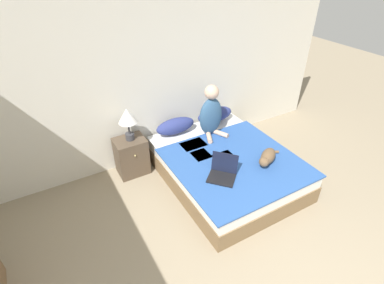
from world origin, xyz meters
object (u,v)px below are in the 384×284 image
pillow_far (215,115)px  pillow_near (175,126)px  laptop_open (223,173)px  table_lamp (127,118)px  person_sitting (211,113)px  bed (226,167)px  nightstand (132,156)px  cat_tabby (267,157)px

pillow_far → pillow_near: bearing=180.0°
pillow_near → laptop_open: bearing=-88.2°
pillow_far → table_lamp: table_lamp is taller
person_sitting → table_lamp: 1.21m
pillow_near → person_sitting: bearing=-32.0°
pillow_far → laptop_open: laptop_open is taller
bed → pillow_far: bearing=67.3°
laptop_open → bed: bearing=95.4°
bed → pillow_near: pillow_near is taller
nightstand → pillow_near: bearing=2.3°
person_sitting → laptop_open: size_ratio=1.73×
pillow_near → nightstand: 0.80m
bed → table_lamp: bearing=142.4°
bed → nightstand: bearing=143.1°
bed → pillow_near: bearing=112.6°
cat_tabby → table_lamp: 1.94m
nightstand → table_lamp: 0.63m
table_lamp → laptop_open: bearing=-57.3°
pillow_near → cat_tabby: bearing=-61.0°
table_lamp → bed: bearing=-37.6°
person_sitting → nightstand: person_sitting is taller
person_sitting → table_lamp: person_sitting is taller
pillow_far → laptop_open: 1.39m
nightstand → cat_tabby: bearing=-40.6°
bed → cat_tabby: cat_tabby is taller
person_sitting → cat_tabby: person_sitting is taller
person_sitting → table_lamp: (-1.18, 0.26, 0.13)m
cat_tabby → laptop_open: size_ratio=1.10×
laptop_open → nightstand: size_ratio=0.80×
bed → cat_tabby: bearing=-49.9°
bed → pillow_near: size_ratio=3.23×
laptop_open → person_sitting: bearing=113.7°
pillow_near → person_sitting: person_sitting is taller
cat_tabby → pillow_near: bearing=-92.1°
cat_tabby → nightstand: (-1.45, 1.24, -0.25)m
bed → person_sitting: size_ratio=2.55×
pillow_far → laptop_open: size_ratio=1.37×
nightstand → table_lamp: (0.02, 0.01, 0.63)m
person_sitting → table_lamp: bearing=167.5°
pillow_far → cat_tabby: 1.27m
bed → cat_tabby: size_ratio=4.03×
cat_tabby → nightstand: cat_tabby is taller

